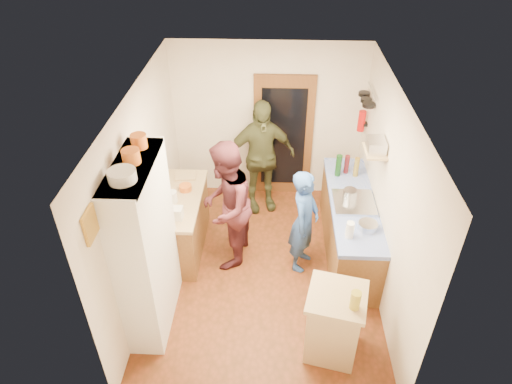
# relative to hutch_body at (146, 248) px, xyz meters

# --- Properties ---
(floor) EXTENTS (3.00, 4.00, 0.02)m
(floor) POSITION_rel_hutch_body_xyz_m (1.30, 0.80, -1.11)
(floor) COLOR brown
(floor) RESTS_ON ground
(ceiling) EXTENTS (3.00, 4.00, 0.02)m
(ceiling) POSITION_rel_hutch_body_xyz_m (1.30, 0.80, 1.51)
(ceiling) COLOR silver
(ceiling) RESTS_ON ground
(wall_back) EXTENTS (3.00, 0.02, 2.60)m
(wall_back) POSITION_rel_hutch_body_xyz_m (1.30, 2.81, 0.20)
(wall_back) COLOR silver
(wall_back) RESTS_ON ground
(wall_front) EXTENTS (3.00, 0.02, 2.60)m
(wall_front) POSITION_rel_hutch_body_xyz_m (1.30, -1.21, 0.20)
(wall_front) COLOR silver
(wall_front) RESTS_ON ground
(wall_left) EXTENTS (0.02, 4.00, 2.60)m
(wall_left) POSITION_rel_hutch_body_xyz_m (-0.21, 0.80, 0.20)
(wall_left) COLOR silver
(wall_left) RESTS_ON ground
(wall_right) EXTENTS (0.02, 4.00, 2.60)m
(wall_right) POSITION_rel_hutch_body_xyz_m (2.81, 0.80, 0.20)
(wall_right) COLOR silver
(wall_right) RESTS_ON ground
(door_frame) EXTENTS (0.95, 0.06, 2.10)m
(door_frame) POSITION_rel_hutch_body_xyz_m (1.55, 2.77, -0.05)
(door_frame) COLOR brown
(door_frame) RESTS_ON ground
(door_glass) EXTENTS (0.70, 0.02, 1.70)m
(door_glass) POSITION_rel_hutch_body_xyz_m (1.55, 2.74, -0.05)
(door_glass) COLOR black
(door_glass) RESTS_ON door_frame
(hutch_body) EXTENTS (0.40, 1.20, 2.20)m
(hutch_body) POSITION_rel_hutch_body_xyz_m (0.00, 0.00, 0.00)
(hutch_body) COLOR white
(hutch_body) RESTS_ON ground
(hutch_top_shelf) EXTENTS (0.40, 1.14, 0.04)m
(hutch_top_shelf) POSITION_rel_hutch_body_xyz_m (0.00, 0.00, 1.08)
(hutch_top_shelf) COLOR white
(hutch_top_shelf) RESTS_ON hutch_body
(plate_stack) EXTENTS (0.27, 0.27, 0.11)m
(plate_stack) POSITION_rel_hutch_body_xyz_m (0.00, -0.28, 1.16)
(plate_stack) COLOR white
(plate_stack) RESTS_ON hutch_top_shelf
(orange_pot_a) EXTENTS (0.18, 0.18, 0.15)m
(orange_pot_a) POSITION_rel_hutch_body_xyz_m (0.00, 0.05, 1.17)
(orange_pot_a) COLOR orange
(orange_pot_a) RESTS_ON hutch_top_shelf
(orange_pot_b) EXTENTS (0.17, 0.17, 0.15)m
(orange_pot_b) POSITION_rel_hutch_body_xyz_m (0.00, 0.35, 1.17)
(orange_pot_b) COLOR orange
(orange_pot_b) RESTS_ON hutch_top_shelf
(left_counter_base) EXTENTS (0.60, 1.40, 0.85)m
(left_counter_base) POSITION_rel_hutch_body_xyz_m (0.10, 1.25, -0.68)
(left_counter_base) COLOR brown
(left_counter_base) RESTS_ON ground
(left_counter_top) EXTENTS (0.64, 1.44, 0.05)m
(left_counter_top) POSITION_rel_hutch_body_xyz_m (0.10, 1.25, -0.23)
(left_counter_top) COLOR tan
(left_counter_top) RESTS_ON left_counter_base
(toaster) EXTENTS (0.22, 0.15, 0.16)m
(toaster) POSITION_rel_hutch_body_xyz_m (0.15, 0.81, -0.12)
(toaster) COLOR white
(toaster) RESTS_ON left_counter_top
(kettle) EXTENTS (0.18, 0.18, 0.16)m
(kettle) POSITION_rel_hutch_body_xyz_m (0.05, 1.16, -0.12)
(kettle) COLOR white
(kettle) RESTS_ON left_counter_top
(orange_bowl) EXTENTS (0.20, 0.20, 0.08)m
(orange_bowl) POSITION_rel_hutch_body_xyz_m (0.18, 1.44, -0.16)
(orange_bowl) COLOR orange
(orange_bowl) RESTS_ON left_counter_top
(chopping_board) EXTENTS (0.32, 0.25, 0.02)m
(chopping_board) POSITION_rel_hutch_body_xyz_m (0.12, 1.77, -0.19)
(chopping_board) COLOR tan
(chopping_board) RESTS_ON left_counter_top
(right_counter_base) EXTENTS (0.60, 2.20, 0.84)m
(right_counter_base) POSITION_rel_hutch_body_xyz_m (2.50, 1.30, -0.68)
(right_counter_base) COLOR brown
(right_counter_base) RESTS_ON ground
(right_counter_top) EXTENTS (0.62, 2.22, 0.06)m
(right_counter_top) POSITION_rel_hutch_body_xyz_m (2.50, 1.30, -0.23)
(right_counter_top) COLOR #0C32C2
(right_counter_top) RESTS_ON right_counter_base
(hob) EXTENTS (0.55, 0.58, 0.04)m
(hob) POSITION_rel_hutch_body_xyz_m (2.50, 1.22, -0.18)
(hob) COLOR silver
(hob) RESTS_ON right_counter_top
(pot_on_hob) EXTENTS (0.19, 0.19, 0.12)m
(pot_on_hob) POSITION_rel_hutch_body_xyz_m (2.45, 1.31, -0.10)
(pot_on_hob) COLOR silver
(pot_on_hob) RESTS_ON hob
(bottle_a) EXTENTS (0.11, 0.11, 0.34)m
(bottle_a) POSITION_rel_hutch_body_xyz_m (2.35, 1.92, -0.03)
(bottle_a) COLOR #143F14
(bottle_a) RESTS_ON right_counter_top
(bottle_b) EXTENTS (0.09, 0.09, 0.29)m
(bottle_b) POSITION_rel_hutch_body_xyz_m (2.48, 1.99, -0.06)
(bottle_b) COLOR #591419
(bottle_b) RESTS_ON right_counter_top
(bottle_c) EXTENTS (0.09, 0.09, 0.30)m
(bottle_c) POSITION_rel_hutch_body_xyz_m (2.61, 1.91, -0.05)
(bottle_c) COLOR olive
(bottle_c) RESTS_ON right_counter_top
(paper_towel) EXTENTS (0.12, 0.12, 0.22)m
(paper_towel) POSITION_rel_hutch_body_xyz_m (2.35, 0.53, -0.09)
(paper_towel) COLOR white
(paper_towel) RESTS_ON right_counter_top
(mixing_bowl) EXTENTS (0.27, 0.27, 0.09)m
(mixing_bowl) POSITION_rel_hutch_body_xyz_m (2.60, 0.69, -0.15)
(mixing_bowl) COLOR silver
(mixing_bowl) RESTS_ON right_counter_top
(island_base) EXTENTS (0.66, 0.66, 0.86)m
(island_base) POSITION_rel_hutch_body_xyz_m (2.12, -0.43, -0.67)
(island_base) COLOR tan
(island_base) RESTS_ON ground
(island_top) EXTENTS (0.74, 0.74, 0.05)m
(island_top) POSITION_rel_hutch_body_xyz_m (2.12, -0.43, -0.22)
(island_top) COLOR tan
(island_top) RESTS_ON island_base
(cutting_board) EXTENTS (0.40, 0.35, 0.02)m
(cutting_board) POSITION_rel_hutch_body_xyz_m (2.08, -0.37, -0.21)
(cutting_board) COLOR white
(cutting_board) RESTS_ON island_top
(oil_jar) EXTENTS (0.13, 0.13, 0.22)m
(oil_jar) POSITION_rel_hutch_body_xyz_m (2.27, -0.58, -0.08)
(oil_jar) COLOR #AD9E2D
(oil_jar) RESTS_ON island_top
(pan_rail) EXTENTS (0.02, 0.65, 0.02)m
(pan_rail) POSITION_rel_hutch_body_xyz_m (2.76, 2.33, 0.95)
(pan_rail) COLOR silver
(pan_rail) RESTS_ON wall_right
(pan_hang_a) EXTENTS (0.18, 0.18, 0.05)m
(pan_hang_a) POSITION_rel_hutch_body_xyz_m (2.70, 2.15, 0.82)
(pan_hang_a) COLOR black
(pan_hang_a) RESTS_ON pan_rail
(pan_hang_b) EXTENTS (0.16, 0.16, 0.05)m
(pan_hang_b) POSITION_rel_hutch_body_xyz_m (2.70, 2.35, 0.80)
(pan_hang_b) COLOR black
(pan_hang_b) RESTS_ON pan_rail
(pan_hang_c) EXTENTS (0.17, 0.17, 0.05)m
(pan_hang_c) POSITION_rel_hutch_body_xyz_m (2.70, 2.55, 0.81)
(pan_hang_c) COLOR black
(pan_hang_c) RESTS_ON pan_rail
(wall_shelf) EXTENTS (0.26, 0.42, 0.03)m
(wall_shelf) POSITION_rel_hutch_body_xyz_m (2.67, 1.25, 0.60)
(wall_shelf) COLOR tan
(wall_shelf) RESTS_ON wall_right
(radio) EXTENTS (0.23, 0.31, 0.15)m
(radio) POSITION_rel_hutch_body_xyz_m (2.67, 1.25, 0.69)
(radio) COLOR silver
(radio) RESTS_ON wall_shelf
(ext_bracket) EXTENTS (0.06, 0.10, 0.04)m
(ext_bracket) POSITION_rel_hutch_body_xyz_m (2.77, 2.50, 0.35)
(ext_bracket) COLOR black
(ext_bracket) RESTS_ON wall_right
(fire_extinguisher) EXTENTS (0.11, 0.11, 0.32)m
(fire_extinguisher) POSITION_rel_hutch_body_xyz_m (2.71, 2.50, 0.40)
(fire_extinguisher) COLOR red
(fire_extinguisher) RESTS_ON wall_right
(picture_frame) EXTENTS (0.03, 0.25, 0.30)m
(picture_frame) POSITION_rel_hutch_body_xyz_m (-0.18, -0.75, 0.95)
(picture_frame) COLOR gold
(picture_frame) RESTS_ON wall_left
(person_hob) EXTENTS (0.53, 0.64, 1.52)m
(person_hob) POSITION_rel_hutch_body_xyz_m (1.85, 0.95, -0.34)
(person_hob) COLOR #2A4D97
(person_hob) RESTS_ON ground
(person_left) EXTENTS (0.82, 0.99, 1.86)m
(person_left) POSITION_rel_hutch_body_xyz_m (0.83, 1.08, -0.17)
(person_left) COLOR #4A1E24
(person_left) RESTS_ON ground
(person_back) EXTENTS (1.19, 0.74, 1.88)m
(person_back) POSITION_rel_hutch_body_xyz_m (1.21, 2.32, -0.16)
(person_back) COLOR #3B3D21
(person_back) RESTS_ON ground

